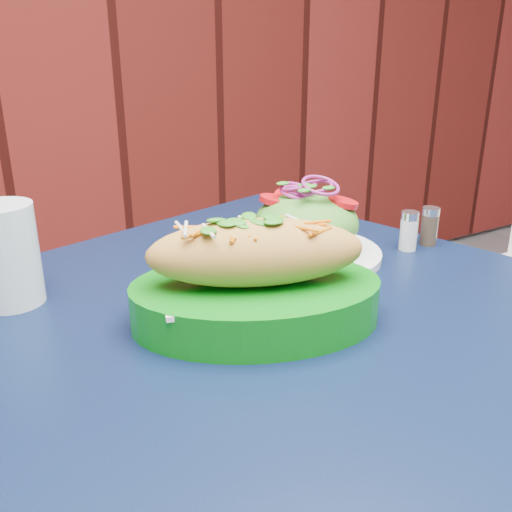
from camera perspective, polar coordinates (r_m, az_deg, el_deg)
cafe_table at (r=0.73m, az=1.27°, el=-12.08°), size 0.98×0.98×0.75m
banh_mi_basket at (r=0.65m, az=0.01°, el=-2.55°), size 0.34×0.29×0.13m
salad_plate at (r=0.85m, az=5.03°, el=2.80°), size 0.23×0.23×0.12m
water_glass at (r=0.76m, az=-23.71°, el=0.10°), size 0.08×0.08×0.13m
salt_shaker at (r=0.92m, az=15.03°, el=2.45°), size 0.03×0.03×0.06m
pepper_shaker at (r=0.95m, az=16.94°, el=2.87°), size 0.03×0.03×0.06m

